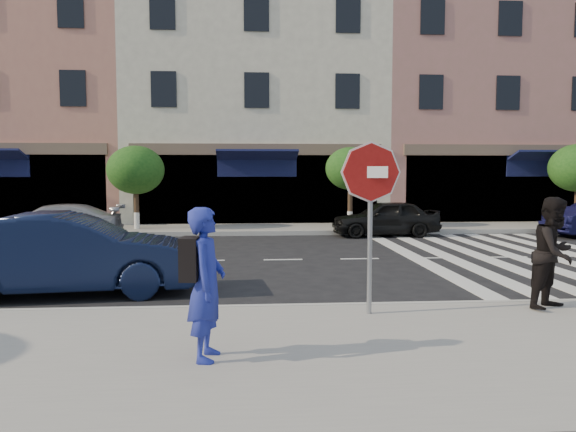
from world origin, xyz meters
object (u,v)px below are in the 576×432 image
Objects in this scene: car_far_mid at (385,218)px; car_near_mid at (69,254)px; stop_sign at (371,189)px; walker at (555,253)px; car_far_left at (52,224)px; photographer at (207,284)px.

car_near_mid is at bearing -44.99° from car_far_mid.
stop_sign is 0.69× the size of car_far_mid.
car_far_mid is at bearing 93.22° from stop_sign.
walker is at bearing 20.93° from stop_sign.
stop_sign is 1.48× the size of walker.
car_far_left is at bearing 147.43° from stop_sign.
photographer is 0.46× the size of car_far_mid.
stop_sign is 1.48× the size of photographer.
photographer is 12.87m from car_far_left.
stop_sign is at bearing -120.91° from car_near_mid.
walker is 0.38× the size of car_near_mid.
walker is (5.21, 1.98, 0.00)m from photographer.
photographer is at bearing -152.38° from car_near_mid.
car_far_left is (-7.88, 9.73, -1.39)m from stop_sign.
car_far_left is 1.15× the size of car_far_mid.
car_far_mid is (5.31, 13.00, -0.38)m from photographer.
car_far_left is at bearing -84.92° from car_far_mid.
walker is 0.40× the size of car_far_left.
photographer reaches higher than car_far_left.
walker is (2.93, 0.13, -1.00)m from stop_sign.
stop_sign is at bearing -44.42° from photographer.
walker is 8.32m from car_near_mid.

